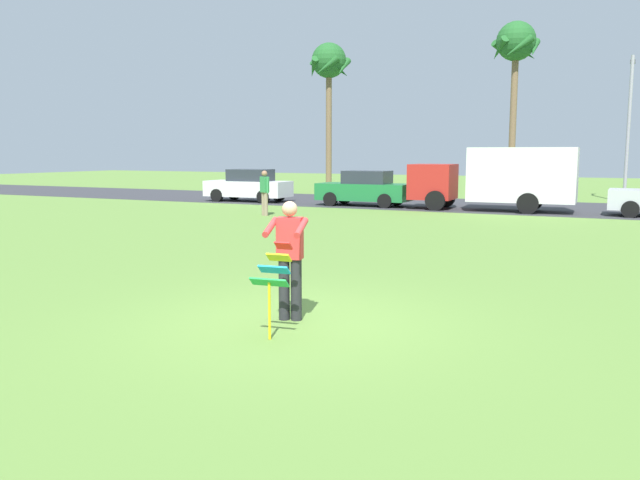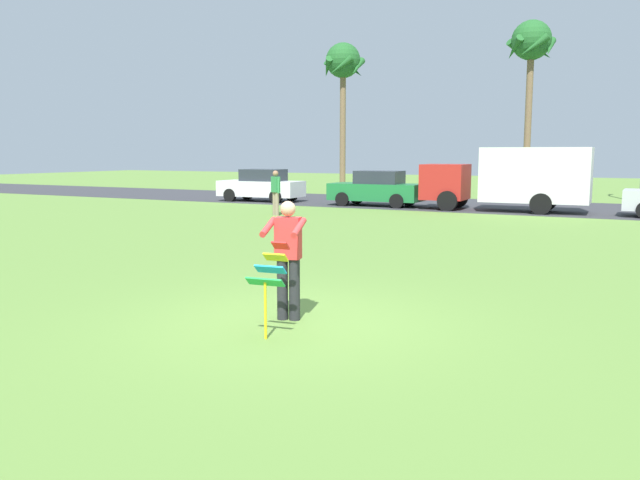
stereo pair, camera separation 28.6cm
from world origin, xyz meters
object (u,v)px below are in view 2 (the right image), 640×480
kite_held (270,273)px  person_walker_far (276,191)px  parked_car_white (261,186)px  palm_tree_left_near (343,67)px  parked_car_green (377,189)px  parked_truck_red_cab (515,177)px  person_kite_flyer (288,255)px  palm_tree_right_near (531,49)px

kite_held → person_walker_far: person_walker_far is taller
person_walker_far → kite_held: bearing=-59.1°
parked_car_white → palm_tree_left_near: size_ratio=0.47×
parked_car_green → palm_tree_left_near: 12.81m
parked_truck_red_cab → person_walker_far: (-7.87, -5.89, -0.48)m
person_kite_flyer → palm_tree_right_near: palm_tree_right_near is taller
parked_truck_red_cab → palm_tree_left_near: 16.30m
kite_held → parked_car_green: size_ratio=0.29×
palm_tree_left_near → kite_held: bearing=-66.5°
person_walker_far → parked_car_white: bearing=126.6°
kite_held → parked_car_white: size_ratio=0.29×
person_kite_flyer → person_walker_far: 15.76m
person_kite_flyer → parked_truck_red_cab: bearing=91.3°
palm_tree_left_near → person_walker_far: (4.19, -14.97, -6.61)m
palm_tree_left_near → palm_tree_right_near: bearing=2.3°
person_kite_flyer → parked_truck_red_cab: size_ratio=0.26×
parked_car_white → parked_truck_red_cab: bearing=-0.0°
parked_truck_red_cab → palm_tree_right_near: palm_tree_right_near is taller
kite_held → palm_tree_right_near: 30.51m
palm_tree_right_near → palm_tree_left_near: bearing=-177.7°
parked_car_green → kite_held: bearing=-71.6°
parked_truck_red_cab → parked_car_green: bearing=180.0°
palm_tree_left_near → parked_truck_red_cab: bearing=-37.0°
person_kite_flyer → person_walker_far: bearing=121.7°
parked_truck_red_cab → palm_tree_right_near: bearing=96.9°
parked_car_green → palm_tree_right_near: 12.88m
parked_car_white → parked_car_green: size_ratio=1.01×
palm_tree_left_near → palm_tree_right_near: size_ratio=0.96×
kite_held → person_kite_flyer: bearing=104.2°
parked_car_white → person_walker_far: 7.34m
parked_car_green → person_kite_flyer: bearing=-71.4°
parked_car_white → person_walker_far: size_ratio=2.46×
kite_held → person_walker_far: bearing=120.9°
parked_car_white → parked_truck_red_cab: (12.25, -0.00, 0.64)m
parked_car_green → parked_truck_red_cab: size_ratio=0.62×
kite_held → parked_truck_red_cab: bearing=91.8°
kite_held → palm_tree_left_near: bearing=113.5°
parked_car_white → palm_tree_right_near: bearing=40.6°
parked_truck_red_cab → palm_tree_right_near: size_ratio=0.72×
kite_held → parked_car_white: bearing=122.6°
kite_held → person_walker_far: size_ratio=0.71×
parked_car_green → person_walker_far: (-1.80, -5.89, 0.16)m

